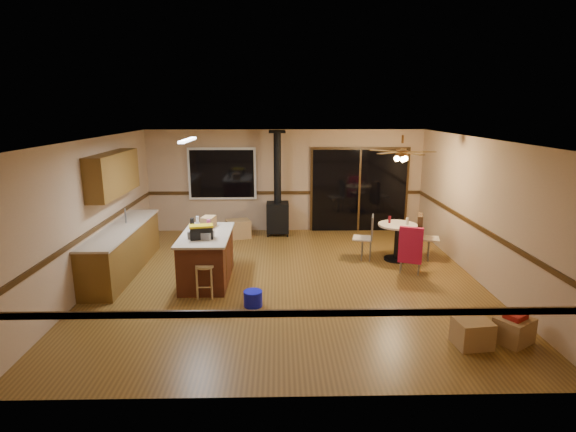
{
  "coord_description": "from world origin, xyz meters",
  "views": [
    {
      "loc": [
        -0.18,
        -7.87,
        3.12
      ],
      "look_at": [
        0.0,
        0.3,
        1.15
      ],
      "focal_mm": 28.0,
      "sensor_mm": 36.0,
      "label": 1
    }
  ],
  "objects_px": {
    "toolbox_grey": "(201,235)",
    "chair_near": "(411,245)",
    "box_corner_b": "(472,333)",
    "chair_right": "(421,231)",
    "chair_left": "(368,232)",
    "box_under_window": "(238,229)",
    "wood_stove": "(278,207)",
    "toolbox_black": "(201,233)",
    "blue_bucket": "(253,299)",
    "dining_table": "(397,236)",
    "bar_stool": "(205,281)",
    "box_corner_a": "(514,330)",
    "kitchen_island": "(207,257)"
  },
  "relations": [
    {
      "from": "toolbox_grey",
      "to": "chair_near",
      "type": "relative_size",
      "value": 0.58
    },
    {
      "from": "box_corner_b",
      "to": "chair_right",
      "type": "bearing_deg",
      "value": 83.65
    },
    {
      "from": "chair_left",
      "to": "box_under_window",
      "type": "xyz_separation_m",
      "value": [
        -2.87,
        1.68,
        -0.37
      ]
    },
    {
      "from": "wood_stove",
      "to": "toolbox_black",
      "type": "bearing_deg",
      "value": -111.41
    },
    {
      "from": "blue_bucket",
      "to": "chair_left",
      "type": "distance_m",
      "value": 3.27
    },
    {
      "from": "wood_stove",
      "to": "dining_table",
      "type": "distance_m",
      "value": 3.19
    },
    {
      "from": "toolbox_grey",
      "to": "bar_stool",
      "type": "relative_size",
      "value": 0.71
    },
    {
      "from": "toolbox_grey",
      "to": "toolbox_black",
      "type": "height_order",
      "value": "toolbox_black"
    },
    {
      "from": "box_under_window",
      "to": "chair_right",
      "type": "bearing_deg",
      "value": -22.46
    },
    {
      "from": "chair_left",
      "to": "chair_near",
      "type": "xyz_separation_m",
      "value": [
        0.63,
        -0.94,
        0.01
      ]
    },
    {
      "from": "wood_stove",
      "to": "dining_table",
      "type": "bearing_deg",
      "value": -38.42
    },
    {
      "from": "toolbox_grey",
      "to": "box_corner_b",
      "type": "height_order",
      "value": "toolbox_grey"
    },
    {
      "from": "chair_left",
      "to": "box_corner_a",
      "type": "relative_size",
      "value": 1.12
    },
    {
      "from": "box_under_window",
      "to": "chair_left",
      "type": "bearing_deg",
      "value": -30.3
    },
    {
      "from": "box_under_window",
      "to": "box_corner_a",
      "type": "xyz_separation_m",
      "value": [
        4.2,
        -5.18,
        -0.05
      ]
    },
    {
      "from": "box_corner_b",
      "to": "box_corner_a",
      "type": "bearing_deg",
      "value": 8.03
    },
    {
      "from": "box_corner_b",
      "to": "box_under_window",
      "type": "bearing_deg",
      "value": 124.24
    },
    {
      "from": "dining_table",
      "to": "box_corner_b",
      "type": "relative_size",
      "value": 1.76
    },
    {
      "from": "kitchen_island",
      "to": "box_under_window",
      "type": "distance_m",
      "value": 2.85
    },
    {
      "from": "kitchen_island",
      "to": "chair_right",
      "type": "height_order",
      "value": "chair_right"
    },
    {
      "from": "chair_left",
      "to": "box_under_window",
      "type": "distance_m",
      "value": 3.34
    },
    {
      "from": "chair_near",
      "to": "chair_right",
      "type": "relative_size",
      "value": 1.0
    },
    {
      "from": "chair_right",
      "to": "box_corner_a",
      "type": "distance_m",
      "value": 3.57
    },
    {
      "from": "toolbox_black",
      "to": "chair_near",
      "type": "xyz_separation_m",
      "value": [
        3.85,
        0.52,
        -0.41
      ]
    },
    {
      "from": "chair_right",
      "to": "box_corner_b",
      "type": "xyz_separation_m",
      "value": [
        -0.4,
        -3.62,
        -0.41
      ]
    },
    {
      "from": "dining_table",
      "to": "chair_right",
      "type": "distance_m",
      "value": 0.54
    },
    {
      "from": "blue_bucket",
      "to": "box_corner_b",
      "type": "relative_size",
      "value": 0.66
    },
    {
      "from": "toolbox_black",
      "to": "box_corner_a",
      "type": "xyz_separation_m",
      "value": [
        4.55,
        -2.04,
        -0.83
      ]
    },
    {
      "from": "toolbox_black",
      "to": "box_corner_a",
      "type": "relative_size",
      "value": 0.84
    },
    {
      "from": "chair_left",
      "to": "chair_near",
      "type": "bearing_deg",
      "value": -56.34
    },
    {
      "from": "blue_bucket",
      "to": "box_corner_a",
      "type": "distance_m",
      "value": 3.82
    },
    {
      "from": "toolbox_black",
      "to": "blue_bucket",
      "type": "xyz_separation_m",
      "value": [
        0.93,
        -0.81,
        -0.88
      ]
    },
    {
      "from": "wood_stove",
      "to": "dining_table",
      "type": "height_order",
      "value": "wood_stove"
    },
    {
      "from": "dining_table",
      "to": "box_corner_a",
      "type": "relative_size",
      "value": 1.74
    },
    {
      "from": "kitchen_island",
      "to": "toolbox_grey",
      "type": "height_order",
      "value": "toolbox_grey"
    },
    {
      "from": "blue_bucket",
      "to": "box_corner_b",
      "type": "distance_m",
      "value": 3.29
    },
    {
      "from": "toolbox_grey",
      "to": "chair_near",
      "type": "distance_m",
      "value": 3.91
    },
    {
      "from": "box_corner_a",
      "to": "toolbox_grey",
      "type": "bearing_deg",
      "value": 155.7
    },
    {
      "from": "box_under_window",
      "to": "box_corner_b",
      "type": "height_order",
      "value": "box_under_window"
    },
    {
      "from": "chair_right",
      "to": "box_under_window",
      "type": "xyz_separation_m",
      "value": [
        -3.99,
        1.65,
        -0.38
      ]
    },
    {
      "from": "toolbox_grey",
      "to": "chair_left",
      "type": "distance_m",
      "value": 3.56
    },
    {
      "from": "wood_stove",
      "to": "chair_near",
      "type": "relative_size",
      "value": 3.6
    },
    {
      "from": "kitchen_island",
      "to": "dining_table",
      "type": "height_order",
      "value": "kitchen_island"
    },
    {
      "from": "chair_near",
      "to": "chair_right",
      "type": "xyz_separation_m",
      "value": [
        0.49,
        0.97,
        0.0
      ]
    },
    {
      "from": "chair_near",
      "to": "box_corner_b",
      "type": "distance_m",
      "value": 2.68
    },
    {
      "from": "wood_stove",
      "to": "box_under_window",
      "type": "xyz_separation_m",
      "value": [
        -0.97,
        -0.23,
        -0.51
      ]
    },
    {
      "from": "chair_left",
      "to": "box_under_window",
      "type": "bearing_deg",
      "value": 149.7
    },
    {
      "from": "bar_stool",
      "to": "box_corner_b",
      "type": "xyz_separation_m",
      "value": [
        3.83,
        -1.69,
        -0.1
      ]
    },
    {
      "from": "blue_bucket",
      "to": "chair_right",
      "type": "relative_size",
      "value": 0.43
    },
    {
      "from": "toolbox_black",
      "to": "box_corner_a",
      "type": "distance_m",
      "value": 5.05
    }
  ]
}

